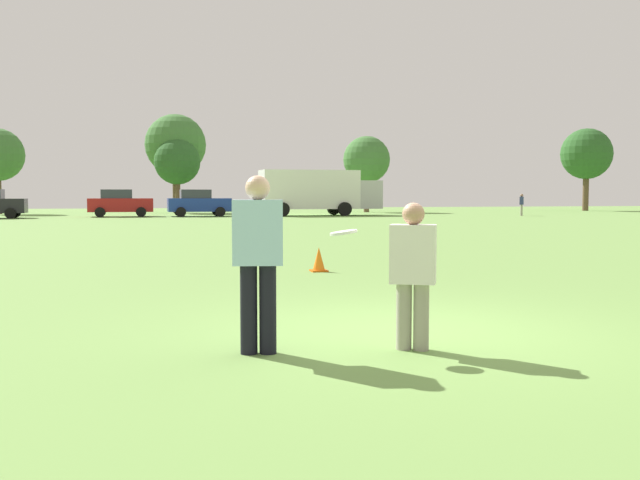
{
  "coord_description": "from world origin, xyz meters",
  "views": [
    {
      "loc": [
        -2.77,
        -7.35,
        1.52
      ],
      "look_at": [
        -0.65,
        1.38,
        0.93
      ],
      "focal_mm": 39.7,
      "sensor_mm": 36.0,
      "label": 1
    }
  ],
  "objects": [
    {
      "name": "tree_west_maple",
      "position": [
        -0.55,
        51.46,
        5.49
      ],
      "size": [
        4.91,
        4.91,
        7.98
      ],
      "color": "brown",
      "rests_on": "ground"
    },
    {
      "name": "frisbee",
      "position": [
        -0.93,
        -0.75,
        1.14
      ],
      "size": [
        0.27,
        0.27,
        0.07
      ],
      "color": "white"
    },
    {
      "name": "tree_east_oak",
      "position": [
        35.89,
        49.45,
        5.12
      ],
      "size": [
        4.58,
        4.58,
        7.45
      ],
      "color": "brown",
      "rests_on": "ground"
    },
    {
      "name": "tree_east_birch",
      "position": [
        15.02,
        49.38,
        4.37
      ],
      "size": [
        3.91,
        3.91,
        6.35
      ],
      "color": "brown",
      "rests_on": "ground"
    },
    {
      "name": "parked_car_mid_right",
      "position": [
        0.53,
        41.28,
        0.92
      ],
      "size": [
        4.25,
        2.31,
        1.82
      ],
      "color": "navy",
      "rests_on": "ground"
    },
    {
      "name": "box_truck",
      "position": [
        8.85,
        41.2,
        1.75
      ],
      "size": [
        8.57,
        3.17,
        3.18
      ],
      "color": "white",
      "rests_on": "ground"
    },
    {
      "name": "parked_car_center",
      "position": [
        -4.64,
        41.82,
        0.92
      ],
      "size": [
        4.25,
        2.31,
        1.82
      ],
      "color": "maroon",
      "rests_on": "ground"
    },
    {
      "name": "tree_center_elm",
      "position": [
        -0.51,
        49.64,
        4.04
      ],
      "size": [
        3.62,
        3.62,
        5.88
      ],
      "color": "brown",
      "rests_on": "ground"
    },
    {
      "name": "player_defender",
      "position": [
        -0.29,
        -0.95,
        0.8
      ],
      "size": [
        0.5,
        0.42,
        1.43
      ],
      "color": "gray",
      "rests_on": "ground"
    },
    {
      "name": "traffic_cone",
      "position": [
        0.46,
        6.05,
        0.23
      ],
      "size": [
        0.32,
        0.32,
        0.48
      ],
      "color": "#D8590C",
      "rests_on": "ground"
    },
    {
      "name": "bystander_sideline_watcher",
      "position": [
        22.68,
        37.5,
        0.87
      ],
      "size": [
        0.44,
        0.48,
        1.53
      ],
      "color": "gray",
      "rests_on": "ground"
    },
    {
      "name": "ground_plane",
      "position": [
        0.0,
        0.0,
        0.0
      ],
      "size": [
        140.89,
        140.89,
        0.0
      ],
      "primitive_type": "plane",
      "color": "#6B9347"
    },
    {
      "name": "player_thrower",
      "position": [
        -1.77,
        -0.76,
        0.95
      ],
      "size": [
        0.51,
        0.35,
        1.69
      ],
      "color": "black",
      "rests_on": "ground"
    }
  ]
}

